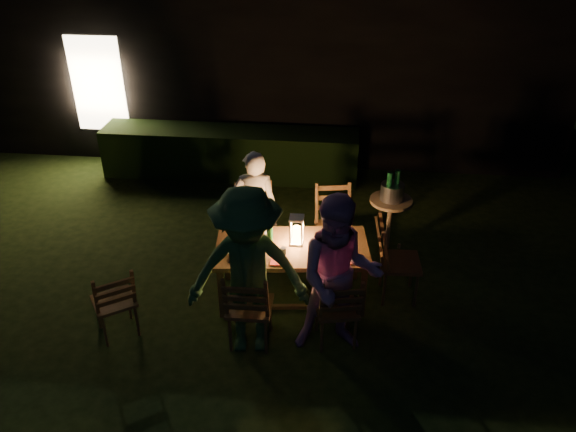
# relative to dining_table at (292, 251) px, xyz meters

# --- Properties ---
(garden_envelope) EXTENTS (40.00, 40.00, 3.20)m
(garden_envelope) POSITION_rel_dining_table_xyz_m (-0.85, 5.55, 0.93)
(garden_envelope) COLOR black
(garden_envelope) RESTS_ON ground
(dining_table) EXTENTS (1.81, 1.05, 0.72)m
(dining_table) POSITION_rel_dining_table_xyz_m (0.00, 0.00, 0.00)
(dining_table) COLOR brown
(dining_table) RESTS_ON ground
(chair_near_left) EXTENTS (0.46, 0.49, 1.02)m
(chair_near_left) POSITION_rel_dining_table_xyz_m (-0.36, -0.82, -0.34)
(chair_near_left) COLOR brown
(chair_near_left) RESTS_ON ground
(chair_near_right) EXTENTS (0.52, 0.54, 0.97)m
(chair_near_right) POSITION_rel_dining_table_xyz_m (0.54, -0.71, -0.35)
(chair_near_right) COLOR brown
(chair_near_right) RESTS_ON ground
(chair_far_left) EXTENTS (0.57, 0.60, 1.06)m
(chair_far_left) POSITION_rel_dining_table_xyz_m (-0.54, 0.71, -0.32)
(chair_far_left) COLOR brown
(chair_far_left) RESTS_ON ground
(chair_far_right) EXTENTS (0.54, 0.57, 1.04)m
(chair_far_right) POSITION_rel_dining_table_xyz_m (0.46, 0.83, -0.33)
(chair_far_right) COLOR brown
(chair_far_right) RESTS_ON ground
(chair_end) EXTENTS (0.53, 0.49, 1.06)m
(chair_end) POSITION_rel_dining_table_xyz_m (1.22, 0.14, -0.33)
(chair_end) COLOR brown
(chair_end) RESTS_ON ground
(chair_spare) EXTENTS (0.60, 0.61, 0.94)m
(chair_spare) POSITION_rel_dining_table_xyz_m (-1.81, -0.83, -0.36)
(chair_spare) COLOR brown
(chair_spare) RESTS_ON ground
(person_house_side) EXTENTS (0.59, 0.42, 1.52)m
(person_house_side) POSITION_rel_dining_table_xyz_m (-0.54, 0.76, 0.11)
(person_house_side) COLOR white
(person_house_side) RESTS_ON ground
(person_opp_right) EXTENTS (0.94, 0.77, 1.78)m
(person_opp_right) POSITION_rel_dining_table_xyz_m (0.54, -0.76, 0.24)
(person_opp_right) COLOR #AD77AB
(person_opp_right) RESTS_ON ground
(person_opp_left) EXTENTS (1.28, 0.83, 1.88)m
(person_opp_left) POSITION_rel_dining_table_xyz_m (-0.35, -0.87, 0.29)
(person_opp_left) COLOR #2F5B2D
(person_opp_left) RESTS_ON ground
(lantern) EXTENTS (0.16, 0.16, 0.35)m
(lantern) POSITION_rel_dining_table_xyz_m (0.04, 0.06, 0.23)
(lantern) COLOR white
(lantern) RESTS_ON dining_table
(plate_far_left) EXTENTS (0.25, 0.25, 0.01)m
(plate_far_left) POSITION_rel_dining_table_xyz_m (-0.57, 0.15, 0.08)
(plate_far_left) COLOR white
(plate_far_left) RESTS_ON dining_table
(plate_near_left) EXTENTS (0.25, 0.25, 0.01)m
(plate_near_left) POSITION_rel_dining_table_xyz_m (-0.52, -0.28, 0.08)
(plate_near_left) COLOR white
(plate_near_left) RESTS_ON dining_table
(plate_far_right) EXTENTS (0.25, 0.25, 0.01)m
(plate_far_right) POSITION_rel_dining_table_xyz_m (0.42, 0.27, 0.08)
(plate_far_right) COLOR white
(plate_far_right) RESTS_ON dining_table
(plate_near_right) EXTENTS (0.25, 0.25, 0.01)m
(plate_near_right) POSITION_rel_dining_table_xyz_m (0.47, -0.17, 0.08)
(plate_near_right) COLOR white
(plate_near_right) RESTS_ON dining_table
(wineglass_a) EXTENTS (0.06, 0.06, 0.18)m
(wineglass_a) POSITION_rel_dining_table_xyz_m (-0.33, 0.24, 0.16)
(wineglass_a) COLOR #59070F
(wineglass_a) RESTS_ON dining_table
(wineglass_b) EXTENTS (0.06, 0.06, 0.18)m
(wineglass_b) POSITION_rel_dining_table_xyz_m (-0.70, -0.20, 0.16)
(wineglass_b) COLOR #59070F
(wineglass_b) RESTS_ON dining_table
(wineglass_c) EXTENTS (0.06, 0.06, 0.18)m
(wineglass_c) POSITION_rel_dining_table_xyz_m (0.33, -0.24, 0.16)
(wineglass_c) COLOR #59070F
(wineglass_c) RESTS_ON dining_table
(wineglass_d) EXTENTS (0.06, 0.06, 0.18)m
(wineglass_d) POSITION_rel_dining_table_xyz_m (0.59, 0.25, 0.16)
(wineglass_d) COLOR #59070F
(wineglass_d) RESTS_ON dining_table
(wineglass_e) EXTENTS (0.06, 0.06, 0.18)m
(wineglass_e) POSITION_rel_dining_table_xyz_m (-0.06, -0.31, 0.16)
(wineglass_e) COLOR silver
(wineglass_e) RESTS_ON dining_table
(bottle_table) EXTENTS (0.07, 0.07, 0.28)m
(bottle_table) POSITION_rel_dining_table_xyz_m (-0.25, -0.03, 0.21)
(bottle_table) COLOR #0F471E
(bottle_table) RESTS_ON dining_table
(napkin_left) EXTENTS (0.18, 0.14, 0.01)m
(napkin_left) POSITION_rel_dining_table_xyz_m (-0.11, -0.34, 0.08)
(napkin_left) COLOR red
(napkin_left) RESTS_ON dining_table
(napkin_right) EXTENTS (0.18, 0.14, 0.01)m
(napkin_right) POSITION_rel_dining_table_xyz_m (0.58, -0.23, 0.08)
(napkin_right) COLOR red
(napkin_right) RESTS_ON dining_table
(phone) EXTENTS (0.14, 0.07, 0.01)m
(phone) POSITION_rel_dining_table_xyz_m (-0.58, -0.37, 0.07)
(phone) COLOR black
(phone) RESTS_ON dining_table
(side_table) EXTENTS (0.55, 0.55, 0.74)m
(side_table) POSITION_rel_dining_table_xyz_m (1.17, 1.18, 0.01)
(side_table) COLOR olive
(side_table) RESTS_ON ground
(ice_bucket) EXTENTS (0.30, 0.30, 0.22)m
(ice_bucket) POSITION_rel_dining_table_xyz_m (1.17, 1.18, 0.20)
(ice_bucket) COLOR #A5A8AD
(ice_bucket) RESTS_ON side_table
(bottle_bucket_a) EXTENTS (0.07, 0.07, 0.32)m
(bottle_bucket_a) POSITION_rel_dining_table_xyz_m (1.12, 1.14, 0.25)
(bottle_bucket_a) COLOR #0F471E
(bottle_bucket_a) RESTS_ON side_table
(bottle_bucket_b) EXTENTS (0.07, 0.07, 0.32)m
(bottle_bucket_b) POSITION_rel_dining_table_xyz_m (1.22, 1.22, 0.25)
(bottle_bucket_b) COLOR #0F471E
(bottle_bucket_b) RESTS_ON side_table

